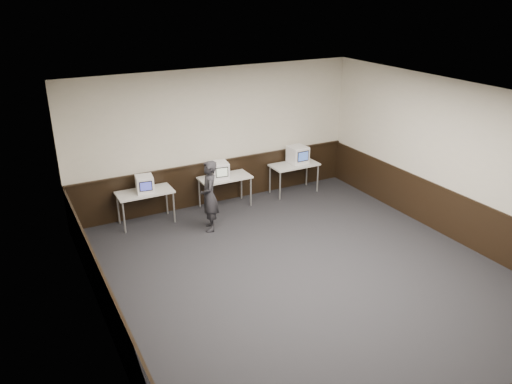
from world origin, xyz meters
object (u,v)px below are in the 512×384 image
(emac_left, at_px, (145,184))
(emac_center, at_px, (220,170))
(desk_left, at_px, (145,195))
(emac_right, at_px, (298,155))
(desk_center, at_px, (225,180))
(person, at_px, (209,196))
(desk_right, at_px, (294,167))

(emac_left, xyz_separation_m, emac_center, (1.75, 0.00, 0.01))
(desk_left, relative_size, emac_right, 2.49)
(desk_left, bearing_deg, emac_right, 0.56)
(desk_center, relative_size, person, 0.78)
(desk_right, xyz_separation_m, emac_left, (-3.79, -0.02, 0.25))
(desk_center, bearing_deg, emac_left, -179.32)
(emac_left, distance_m, person, 1.44)
(emac_left, bearing_deg, desk_center, 8.82)
(desk_left, xyz_separation_m, emac_left, (0.01, -0.02, 0.25))
(person, bearing_deg, emac_right, 127.94)
(desk_center, bearing_deg, person, -129.88)
(emac_right, bearing_deg, desk_left, 178.22)
(desk_center, distance_m, emac_left, 1.91)
(emac_center, distance_m, person, 1.14)
(desk_right, height_order, emac_center, emac_center)
(desk_left, relative_size, emac_left, 2.80)
(emac_left, bearing_deg, desk_left, 122.95)
(desk_center, distance_m, emac_center, 0.30)
(emac_center, xyz_separation_m, person, (-0.65, -0.92, -0.17))
(emac_center, bearing_deg, person, -117.04)
(desk_left, distance_m, desk_right, 3.80)
(desk_right, bearing_deg, emac_center, -179.44)
(emac_center, relative_size, person, 0.30)
(desk_center, xyz_separation_m, person, (-0.78, -0.94, 0.09))
(desk_left, bearing_deg, emac_center, -0.65)
(emac_left, relative_size, person, 0.28)
(emac_left, bearing_deg, desk_right, 8.48)
(desk_right, bearing_deg, desk_center, 180.00)
(desk_right, bearing_deg, person, -160.73)
(emac_center, bearing_deg, emac_left, -171.74)
(emac_right, bearing_deg, desk_center, 178.74)
(desk_right, height_order, person, person)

